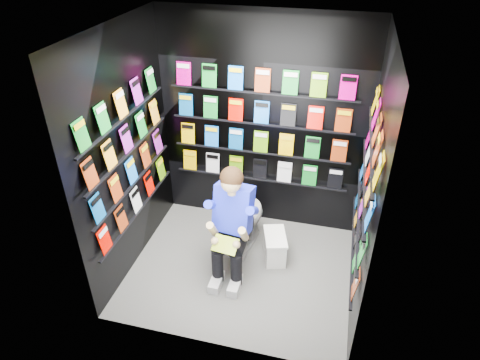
# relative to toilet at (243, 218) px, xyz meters

# --- Properties ---
(floor) EXTENTS (2.40, 2.40, 0.00)m
(floor) POSITION_rel_toilet_xyz_m (0.09, -0.45, -0.37)
(floor) COLOR #595A57
(floor) RESTS_ON ground
(ceiling) EXTENTS (2.40, 2.40, 0.00)m
(ceiling) POSITION_rel_toilet_xyz_m (0.09, -0.45, 2.23)
(ceiling) COLOR white
(ceiling) RESTS_ON floor
(wall_back) EXTENTS (2.40, 0.04, 2.60)m
(wall_back) POSITION_rel_toilet_xyz_m (0.09, 0.55, 0.93)
(wall_back) COLOR black
(wall_back) RESTS_ON floor
(wall_front) EXTENTS (2.40, 0.04, 2.60)m
(wall_front) POSITION_rel_toilet_xyz_m (0.09, -1.45, 0.93)
(wall_front) COLOR black
(wall_front) RESTS_ON floor
(wall_left) EXTENTS (0.04, 2.00, 2.60)m
(wall_left) POSITION_rel_toilet_xyz_m (-1.11, -0.45, 0.93)
(wall_left) COLOR black
(wall_left) RESTS_ON floor
(wall_right) EXTENTS (0.04, 2.00, 2.60)m
(wall_right) POSITION_rel_toilet_xyz_m (1.29, -0.45, 0.93)
(wall_right) COLOR black
(wall_right) RESTS_ON floor
(comics_back) EXTENTS (2.10, 0.06, 1.37)m
(comics_back) POSITION_rel_toilet_xyz_m (0.09, 0.52, 0.94)
(comics_back) COLOR #F60C00
(comics_back) RESTS_ON wall_back
(comics_left) EXTENTS (0.06, 1.70, 1.37)m
(comics_left) POSITION_rel_toilet_xyz_m (-1.08, -0.45, 0.94)
(comics_left) COLOR #F60C00
(comics_left) RESTS_ON wall_left
(comics_right) EXTENTS (0.06, 1.70, 1.37)m
(comics_right) POSITION_rel_toilet_xyz_m (1.26, -0.45, 0.94)
(comics_right) COLOR #F60C00
(comics_right) RESTS_ON wall_right
(toilet) EXTENTS (0.51, 0.80, 0.73)m
(toilet) POSITION_rel_toilet_xyz_m (0.00, 0.00, 0.00)
(toilet) COLOR white
(toilet) RESTS_ON floor
(longbox) EXTENTS (0.32, 0.44, 0.29)m
(longbox) POSITION_rel_toilet_xyz_m (0.42, -0.16, -0.22)
(longbox) COLOR white
(longbox) RESTS_ON floor
(longbox_lid) EXTENTS (0.34, 0.46, 0.03)m
(longbox_lid) POSITION_rel_toilet_xyz_m (0.42, -0.16, -0.06)
(longbox_lid) COLOR white
(longbox_lid) RESTS_ON longbox
(reader) EXTENTS (0.62, 0.84, 1.43)m
(reader) POSITION_rel_toilet_xyz_m (0.00, -0.38, 0.41)
(reader) COLOR #252FD3
(reader) RESTS_ON toilet
(held_comic) EXTENTS (0.27, 0.18, 0.11)m
(held_comic) POSITION_rel_toilet_xyz_m (0.00, -0.73, 0.21)
(held_comic) COLOR green
(held_comic) RESTS_ON reader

